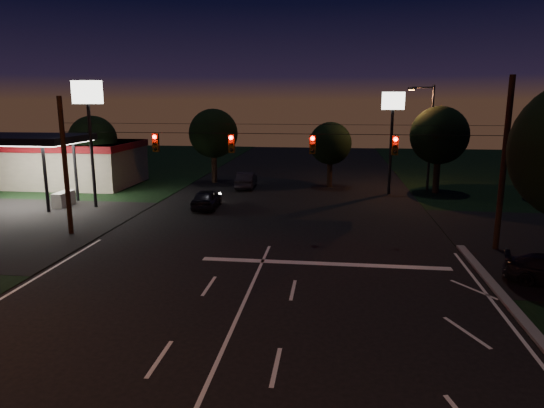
# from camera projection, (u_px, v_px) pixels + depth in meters

# --- Properties ---
(ground) EXTENTS (140.00, 140.00, 0.00)m
(ground) POSITION_uv_depth(u_px,v_px,m) (199.00, 403.00, 12.70)
(ground) COLOR black
(ground) RESTS_ON ground
(stop_bar) EXTENTS (12.00, 0.50, 0.01)m
(stop_bar) POSITION_uv_depth(u_px,v_px,m) (324.00, 264.00, 23.47)
(stop_bar) COLOR silver
(stop_bar) RESTS_ON ground
(utility_pole_right) EXTENTS (0.30, 0.30, 9.00)m
(utility_pole_right) POSITION_uv_depth(u_px,v_px,m) (495.00, 249.00, 25.75)
(utility_pole_right) COLOR black
(utility_pole_right) RESTS_ON ground
(utility_pole_left) EXTENTS (0.28, 0.28, 8.00)m
(utility_pole_left) POSITION_uv_depth(u_px,v_px,m) (71.00, 234.00, 28.73)
(utility_pole_left) COLOR black
(utility_pole_left) RESTS_ON ground
(signal_span) EXTENTS (24.00, 0.40, 1.56)m
(signal_span) POSITION_uv_depth(u_px,v_px,m) (272.00, 143.00, 26.05)
(signal_span) COLOR black
(signal_span) RESTS_ON ground
(gas_station) EXTENTS (14.20, 16.10, 5.25)m
(gas_station) POSITION_uv_depth(u_px,v_px,m) (57.00, 160.00, 44.38)
(gas_station) COLOR gray
(gas_station) RESTS_ON ground
(pole_sign_left_near) EXTENTS (2.20, 0.30, 9.10)m
(pole_sign_left_near) POSITION_uv_depth(u_px,v_px,m) (89.00, 111.00, 34.30)
(pole_sign_left_near) COLOR black
(pole_sign_left_near) RESTS_ON ground
(pole_sign_right) EXTENTS (1.80, 0.30, 8.40)m
(pole_sign_right) POSITION_uv_depth(u_px,v_px,m) (392.00, 119.00, 39.48)
(pole_sign_right) COLOR black
(pole_sign_right) RESTS_ON ground
(street_light_right_far) EXTENTS (2.20, 0.35, 9.00)m
(street_light_right_far) POSITION_uv_depth(u_px,v_px,m) (428.00, 130.00, 41.23)
(street_light_right_far) COLOR black
(street_light_right_far) RESTS_ON ground
(tree_far_a) EXTENTS (4.20, 4.20, 6.42)m
(tree_far_a) POSITION_uv_depth(u_px,v_px,m) (94.00, 140.00, 43.24)
(tree_far_a) COLOR black
(tree_far_a) RESTS_ON ground
(tree_far_b) EXTENTS (4.60, 4.60, 6.98)m
(tree_far_b) POSITION_uv_depth(u_px,v_px,m) (214.00, 134.00, 45.81)
(tree_far_b) COLOR black
(tree_far_b) RESTS_ON ground
(tree_far_c) EXTENTS (3.80, 3.80, 5.86)m
(tree_far_c) POSITION_uv_depth(u_px,v_px,m) (331.00, 144.00, 43.60)
(tree_far_c) COLOR black
(tree_far_c) RESTS_ON ground
(tree_far_d) EXTENTS (4.80, 4.80, 7.30)m
(tree_far_d) POSITION_uv_depth(u_px,v_px,m) (439.00, 136.00, 40.38)
(tree_far_d) COLOR black
(tree_far_d) RESTS_ON ground
(car_oncoming_a) EXTENTS (1.85, 4.25, 1.43)m
(car_oncoming_a) POSITION_uv_depth(u_px,v_px,m) (207.00, 199.00, 35.36)
(car_oncoming_a) COLOR black
(car_oncoming_a) RESTS_ON ground
(car_oncoming_b) EXTENTS (1.64, 4.32, 1.40)m
(car_oncoming_b) POSITION_uv_depth(u_px,v_px,m) (246.00, 180.00, 43.54)
(car_oncoming_b) COLOR black
(car_oncoming_b) RESTS_ON ground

